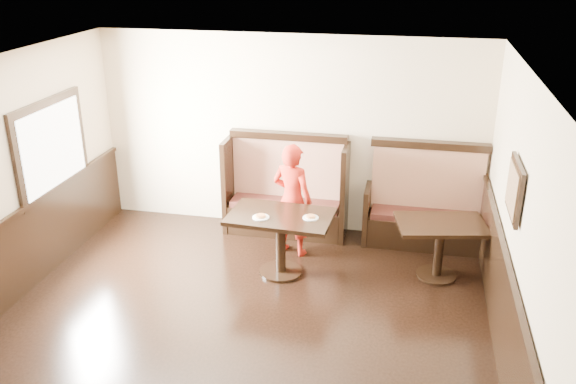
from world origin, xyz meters
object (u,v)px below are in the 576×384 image
(table_main, at_px, (281,229))
(child, at_px, (292,200))
(booth_neighbor, at_px, (425,211))
(booth_main, at_px, (287,197))
(table_neighbor, at_px, (440,237))

(table_main, bearing_deg, child, 90.48)
(child, bearing_deg, booth_neighbor, -142.41)
(booth_main, bearing_deg, table_main, -81.34)
(child, bearing_deg, table_neighbor, -170.89)
(booth_neighbor, height_order, table_neighbor, booth_neighbor)
(booth_neighbor, bearing_deg, booth_main, 179.95)
(booth_main, xyz_separation_m, table_neighbor, (2.13, -0.92, 0.03))
(table_main, relative_size, child, 0.85)
(booth_neighbor, bearing_deg, child, -159.42)
(booth_main, xyz_separation_m, child, (0.22, -0.65, 0.24))
(table_main, relative_size, table_neighbor, 1.11)
(booth_main, distance_m, table_neighbor, 2.32)
(booth_neighbor, xyz_separation_m, table_neighbor, (0.18, -0.92, 0.08))
(table_main, distance_m, table_neighbor, 1.97)
(booth_neighbor, distance_m, table_neighbor, 0.94)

